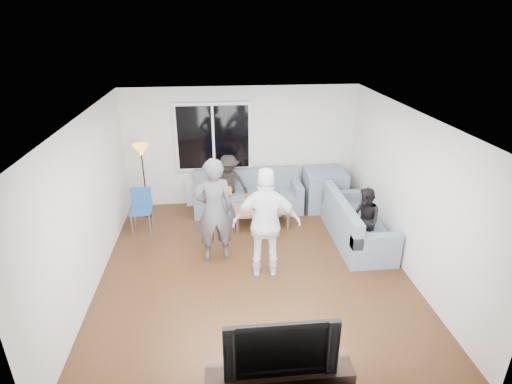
{
  "coord_description": "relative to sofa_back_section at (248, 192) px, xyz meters",
  "views": [
    {
      "loc": [
        -0.54,
        -5.71,
        3.91
      ],
      "look_at": [
        0.1,
        0.6,
        1.15
      ],
      "focal_mm": 28.39,
      "sensor_mm": 36.0,
      "label": 1
    }
  ],
  "objects": [
    {
      "name": "wall_front",
      "position": [
        -0.1,
        -5.04,
        0.88
      ],
      "size": [
        5.0,
        0.04,
        2.6
      ],
      "primitive_type": "cube",
      "color": "silver",
      "rests_on": "ground"
    },
    {
      "name": "wall_left",
      "position": [
        -2.62,
        -2.27,
        0.88
      ],
      "size": [
        0.04,
        5.5,
        2.6
      ],
      "primitive_type": "cube",
      "color": "silver",
      "rests_on": "ground"
    },
    {
      "name": "player_left",
      "position": [
        -0.72,
        -1.85,
        0.5
      ],
      "size": [
        0.73,
        0.53,
        1.84
      ],
      "primitive_type": "imported",
      "rotation": [
        0.0,
        0.0,
        3.28
      ],
      "color": "#49494E",
      "rests_on": "floor"
    },
    {
      "name": "spectator_back",
      "position": [
        -0.41,
        0.03,
        0.21
      ],
      "size": [
        0.86,
        0.55,
        1.27
      ],
      "primitive_type": "imported",
      "rotation": [
        0.0,
        0.0,
        -0.1
      ],
      "color": "black",
      "rests_on": "floor"
    },
    {
      "name": "floor_lamp",
      "position": [
        -2.15,
        -0.04,
        0.36
      ],
      "size": [
        0.32,
        0.32,
        1.56
      ],
      "primitive_type": null,
      "color": "gold",
      "rests_on": "floor"
    },
    {
      "name": "bottle_e",
      "position": [
        0.57,
        -0.57,
        0.09
      ],
      "size": [
        0.07,
        0.07,
        0.23
      ],
      "primitive_type": "cylinder",
      "color": "black",
      "rests_on": "coffee_table"
    },
    {
      "name": "coffee_table",
      "position": [
        0.21,
        -0.73,
        -0.22
      ],
      "size": [
        1.15,
        0.7,
        0.4
      ],
      "primitive_type": "cube",
      "rotation": [
        0.0,
        0.0,
        0.1
      ],
      "color": "#9D764C",
      "rests_on": "floor"
    },
    {
      "name": "vase",
      "position": [
        -1.08,
        0.35,
        0.28
      ],
      "size": [
        0.21,
        0.21,
        0.18
      ],
      "primitive_type": "imported",
      "rotation": [
        0.0,
        0.0,
        0.34
      ],
      "color": "silver",
      "rests_on": "radiator"
    },
    {
      "name": "side_chair",
      "position": [
        -2.15,
        -0.73,
        0.01
      ],
      "size": [
        0.4,
        0.4,
        0.86
      ],
      "primitive_type": null,
      "rotation": [
        0.0,
        0.0,
        0.01
      ],
      "color": "#215292",
      "rests_on": "floor"
    },
    {
      "name": "wall_back",
      "position": [
        -0.1,
        0.5,
        0.88
      ],
      "size": [
        5.0,
        0.04,
        2.6
      ],
      "primitive_type": "cube",
      "color": "silver",
      "rests_on": "ground"
    },
    {
      "name": "sofa_corner",
      "position": [
        1.68,
        0.0,
        0.0
      ],
      "size": [
        0.85,
        0.85,
        0.85
      ],
      "primitive_type": "cube",
      "color": "slate",
      "rests_on": "floor"
    },
    {
      "name": "ceiling",
      "position": [
        -0.1,
        -2.27,
        2.2
      ],
      "size": [
        5.0,
        5.5,
        0.04
      ],
      "primitive_type": "cube",
      "color": "white",
      "rests_on": "ground"
    },
    {
      "name": "potted_plant",
      "position": [
        -0.33,
        0.35,
        0.38
      ],
      "size": [
        0.23,
        0.21,
        0.36
      ],
      "primitive_type": "imported",
      "rotation": [
        0.0,
        0.0,
        0.25
      ],
      "color": "#255E2A",
      "rests_on": "radiator"
    },
    {
      "name": "television",
      "position": [
        -0.06,
        -4.77,
        0.36
      ],
      "size": [
        1.19,
        0.16,
        0.69
      ],
      "primitive_type": "imported",
      "color": "black",
      "rests_on": "tv_console"
    },
    {
      "name": "bottle_a",
      "position": [
        -0.07,
        -0.59,
        0.1
      ],
      "size": [
        0.07,
        0.07,
        0.24
      ],
      "primitive_type": "cylinder",
      "color": "#E7460D",
      "rests_on": "coffee_table"
    },
    {
      "name": "tv_console",
      "position": [
        -0.06,
        -4.77,
        -0.2
      ],
      "size": [
        1.6,
        0.4,
        0.44
      ],
      "primitive_type": "cube",
      "color": "#35221A",
      "rests_on": "floor"
    },
    {
      "name": "window_glass",
      "position": [
        -0.7,
        0.38,
        1.12
      ],
      "size": [
        1.5,
        0.02,
        1.35
      ],
      "primitive_type": "cube",
      "color": "black",
      "rests_on": "window_frame"
    },
    {
      "name": "player_right",
      "position": [
        0.1,
        -2.4,
        0.5
      ],
      "size": [
        1.12,
        0.56,
        1.84
      ],
      "primitive_type": "imported",
      "rotation": [
        0.0,
        0.0,
        3.04
      ],
      "color": "white",
      "rests_on": "floor"
    },
    {
      "name": "cushion_red",
      "position": [
        -0.6,
        0.06,
        0.09
      ],
      "size": [
        0.43,
        0.39,
        0.13
      ],
      "primitive_type": "cube",
      "rotation": [
        0.0,
        0.0,
        -0.31
      ],
      "color": "maroon",
      "rests_on": "sofa_back_section"
    },
    {
      "name": "sofa_right_section",
      "position": [
        1.92,
        -1.52,
        0.0
      ],
      "size": [
        2.0,
        0.85,
        0.85
      ],
      "primitive_type": null,
      "rotation": [
        0.0,
        0.0,
        1.57
      ],
      "color": "slate",
      "rests_on": "floor"
    },
    {
      "name": "pitcher",
      "position": [
        0.16,
        -0.72,
        0.06
      ],
      "size": [
        0.17,
        0.17,
        0.17
      ],
      "primitive_type": "cylinder",
      "color": "maroon",
      "rests_on": "coffee_table"
    },
    {
      "name": "bottle_b",
      "position": [
        0.08,
        -0.85,
        0.08
      ],
      "size": [
        0.08,
        0.08,
        0.21
      ],
      "primitive_type": "cylinder",
      "color": "#378E19",
      "rests_on": "coffee_table"
    },
    {
      "name": "radiator",
      "position": [
        -0.7,
        0.38,
        -0.11
      ],
      "size": [
        1.3,
        0.12,
        0.62
      ],
      "primitive_type": "cube",
      "color": "silver",
      "rests_on": "floor"
    },
    {
      "name": "window_frame",
      "position": [
        -0.7,
        0.42,
        1.12
      ],
      "size": [
        1.62,
        0.06,
        1.47
      ],
      "primitive_type": "cube",
      "color": "white",
      "rests_on": "wall_back"
    },
    {
      "name": "floor",
      "position": [
        -0.1,
        -2.27,
        -0.45
      ],
      "size": [
        5.0,
        5.5,
        0.04
      ],
      "primitive_type": "cube",
      "color": "#56351C",
      "rests_on": "ground"
    },
    {
      "name": "sofa_back_section",
      "position": [
        0.0,
        0.0,
        0.0
      ],
      "size": [
        2.3,
        0.85,
        0.85
      ],
      "primitive_type": null,
      "color": "slate",
      "rests_on": "floor"
    },
    {
      "name": "cushion_yellow",
      "position": [
        -0.56,
        -0.02,
        0.09
      ],
      "size": [
        0.4,
        0.35,
        0.14
      ],
      "primitive_type": "cube",
      "rotation": [
        0.0,
        0.0,
        0.07
      ],
      "color": "gold",
      "rests_on": "sofa_back_section"
    },
    {
      "name": "window_mullion",
      "position": [
        -0.7,
        0.37,
        1.12
      ],
      "size": [
        0.05,
        0.03,
        1.35
      ],
      "primitive_type": "cube",
      "color": "white",
      "rests_on": "window_frame"
    },
    {
      "name": "wall_right",
      "position": [
        2.42,
        -2.27,
        0.88
      ],
      "size": [
        0.04,
        5.5,
        2.6
      ],
      "primitive_type": "cube",
      "color": "silver",
      "rests_on": "ground"
    },
    {
      "name": "spectator_right",
      "position": [
        1.92,
        -1.85,
        0.17
      ],
      "size": [
        0.55,
        0.65,
        1.19
      ],
      "primitive_type": "imported",
      "rotation": [
        0.0,
        0.0,
        -1.38
      ],
      "color": "black",
      "rests_on": "floor"
    }
  ]
}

